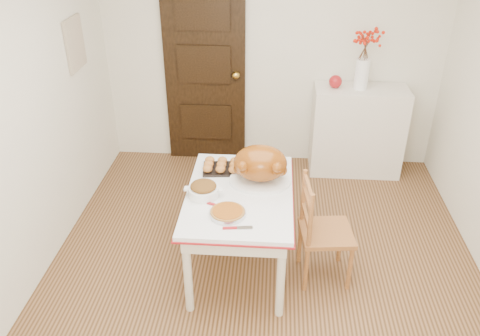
# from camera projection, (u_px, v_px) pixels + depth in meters

# --- Properties ---
(floor) EXTENTS (3.50, 4.00, 0.00)m
(floor) POSITION_uv_depth(u_px,v_px,m) (263.00, 276.00, 3.90)
(floor) COLOR #422912
(floor) RESTS_ON ground
(wall_back) EXTENTS (3.50, 0.00, 2.50)m
(wall_back) POSITION_uv_depth(u_px,v_px,m) (272.00, 50.00, 5.00)
(wall_back) COLOR silver
(wall_back) RESTS_ON ground
(wall_left) EXTENTS (0.00, 4.00, 2.50)m
(wall_left) POSITION_uv_depth(u_px,v_px,m) (15.00, 127.00, 3.39)
(wall_left) COLOR silver
(wall_left) RESTS_ON ground
(door_back) EXTENTS (0.85, 0.06, 2.06)m
(door_back) POSITION_uv_depth(u_px,v_px,m) (205.00, 70.00, 5.13)
(door_back) COLOR black
(door_back) RESTS_ON ground
(photo_board) EXTENTS (0.03, 0.35, 0.45)m
(photo_board) POSITION_uv_depth(u_px,v_px,m) (75.00, 44.00, 4.30)
(photo_board) COLOR beige
(photo_board) RESTS_ON ground
(sideboard) EXTENTS (0.94, 0.42, 0.94)m
(sideboard) POSITION_uv_depth(u_px,v_px,m) (357.00, 131.00, 5.14)
(sideboard) COLOR silver
(sideboard) RESTS_ON floor
(kitchen_table) EXTENTS (0.81, 1.18, 0.71)m
(kitchen_table) POSITION_uv_depth(u_px,v_px,m) (240.00, 230.00, 3.85)
(kitchen_table) COLOR white
(kitchen_table) RESTS_ON floor
(chair_oak) EXTENTS (0.43, 0.43, 0.87)m
(chair_oak) POSITION_uv_depth(u_px,v_px,m) (327.00, 230.00, 3.70)
(chair_oak) COLOR #A5612D
(chair_oak) RESTS_ON floor
(berry_vase) EXTENTS (0.32, 0.32, 0.63)m
(berry_vase) POSITION_uv_depth(u_px,v_px,m) (364.00, 58.00, 4.75)
(berry_vase) COLOR white
(berry_vase) RESTS_ON sideboard
(apple) EXTENTS (0.13, 0.13, 0.13)m
(apple) POSITION_uv_depth(u_px,v_px,m) (335.00, 82.00, 4.89)
(apple) COLOR maroon
(apple) RESTS_ON sideboard
(turkey_platter) EXTENTS (0.50, 0.41, 0.30)m
(turkey_platter) POSITION_uv_depth(u_px,v_px,m) (260.00, 165.00, 3.72)
(turkey_platter) COLOR #964C14
(turkey_platter) RESTS_ON kitchen_table
(pumpkin_pie) EXTENTS (0.28, 0.28, 0.05)m
(pumpkin_pie) POSITION_uv_depth(u_px,v_px,m) (228.00, 212.00, 3.40)
(pumpkin_pie) COLOR #924811
(pumpkin_pie) RESTS_ON kitchen_table
(stuffing_dish) EXTENTS (0.33, 0.29, 0.11)m
(stuffing_dish) POSITION_uv_depth(u_px,v_px,m) (204.00, 189.00, 3.60)
(stuffing_dish) COLOR #603511
(stuffing_dish) RESTS_ON kitchen_table
(rolls_tray) EXTENTS (0.32, 0.26, 0.08)m
(rolls_tray) POSITION_uv_depth(u_px,v_px,m) (221.00, 166.00, 3.94)
(rolls_tray) COLOR #A76C34
(rolls_tray) RESTS_ON kitchen_table
(pie_server) EXTENTS (0.21, 0.08, 0.01)m
(pie_server) POSITION_uv_depth(u_px,v_px,m) (238.00, 228.00, 3.27)
(pie_server) COLOR silver
(pie_server) RESTS_ON kitchen_table
(carving_knife) EXTENTS (0.24, 0.14, 0.01)m
(carving_knife) POSITION_uv_depth(u_px,v_px,m) (222.00, 207.00, 3.49)
(carving_knife) COLOR silver
(carving_knife) RESTS_ON kitchen_table
(drinking_glass) EXTENTS (0.07, 0.07, 0.10)m
(drinking_glass) POSITION_uv_depth(u_px,v_px,m) (255.00, 156.00, 4.05)
(drinking_glass) COLOR white
(drinking_glass) RESTS_ON kitchen_table
(shaker_pair) EXTENTS (0.10, 0.06, 0.09)m
(shaker_pair) POSITION_uv_depth(u_px,v_px,m) (277.00, 158.00, 4.04)
(shaker_pair) COLOR white
(shaker_pair) RESTS_ON kitchen_table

